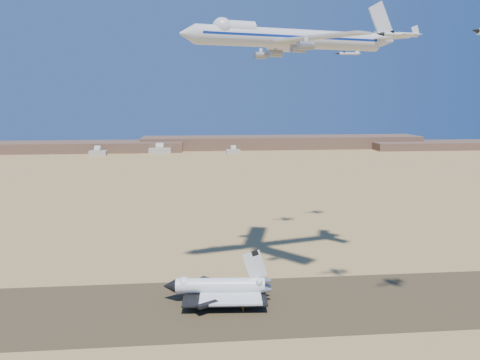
{
  "coord_description": "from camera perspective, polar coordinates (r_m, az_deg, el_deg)",
  "views": [
    {
      "loc": [
        -11.48,
        -160.02,
        75.23
      ],
      "look_at": [
        4.59,
        8.0,
        45.59
      ],
      "focal_mm": 35.0,
      "sensor_mm": 36.0,
      "label": 1
    }
  ],
  "objects": [
    {
      "name": "chase_jet_d",
      "position": [
        258.55,
        13.06,
        14.79
      ],
      "size": [
        13.88,
        7.68,
        3.47
      ],
      "rotation": [
        0.0,
        0.0,
        0.14
      ],
      "color": "silver"
    },
    {
      "name": "ground",
      "position": [
        177.19,
        -1.28,
        -15.17
      ],
      "size": [
        1200.0,
        1200.0,
        0.0
      ],
      "primitive_type": "plane",
      "color": "#AE8B4D",
      "rests_on": "ground"
    },
    {
      "name": "chase_jet_c",
      "position": [
        234.76,
        8.77,
        16.44
      ],
      "size": [
        14.47,
        7.91,
        3.61
      ],
      "rotation": [
        0.0,
        0.0,
        0.1
      ],
      "color": "silver"
    },
    {
      "name": "hangars",
      "position": [
        644.47,
        -10.13,
        3.53
      ],
      "size": [
        200.5,
        29.5,
        30.0
      ],
      "color": "beige",
      "rests_on": "ground"
    },
    {
      "name": "carrier_747",
      "position": [
        183.24,
        5.56,
        16.83
      ],
      "size": [
        88.94,
        66.79,
        22.16
      ],
      "rotation": [
        0.0,
        0.0,
        0.25
      ],
      "color": "silver"
    },
    {
      "name": "crew_a",
      "position": [
        172.75,
        0.41,
        -15.48
      ],
      "size": [
        0.63,
        0.8,
        1.92
      ],
      "primitive_type": "imported",
      "rotation": [
        0.0,
        0.0,
        1.29
      ],
      "color": "orange",
      "rests_on": "runway"
    },
    {
      "name": "crew_b",
      "position": [
        176.03,
        -1.13,
        -14.99
      ],
      "size": [
        0.92,
        1.05,
        1.88
      ],
      "primitive_type": "imported",
      "rotation": [
        0.0,
        0.0,
        2.11
      ],
      "color": "orange",
      "rests_on": "runway"
    },
    {
      "name": "chase_jet_a",
      "position": [
        153.02,
        18.88,
        16.45
      ],
      "size": [
        14.08,
        7.76,
        3.51
      ],
      "rotation": [
        0.0,
        0.0,
        0.12
      ],
      "color": "silver"
    },
    {
      "name": "crew_c",
      "position": [
        174.14,
        0.27,
        -15.27
      ],
      "size": [
        1.24,
        1.01,
        1.88
      ],
      "primitive_type": "imported",
      "rotation": [
        0.0,
        0.0,
        2.66
      ],
      "color": "orange",
      "rests_on": "runway"
    },
    {
      "name": "runway",
      "position": [
        177.18,
        -1.28,
        -15.16
      ],
      "size": [
        600.0,
        50.0,
        0.06
      ],
      "primitive_type": "cube",
      "color": "#493D24",
      "rests_on": "ground"
    },
    {
      "name": "ridgeline",
      "position": [
        694.9,
        0.91,
        4.37
      ],
      "size": [
        960.0,
        90.0,
        18.0
      ],
      "color": "brown",
      "rests_on": "ground"
    },
    {
      "name": "shuttle",
      "position": [
        179.65,
        -2.54,
        -12.94
      ],
      "size": [
        40.45,
        26.38,
        19.89
      ],
      "rotation": [
        0.0,
        0.0,
        -0.07
      ],
      "color": "silver",
      "rests_on": "runway"
    }
  ]
}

